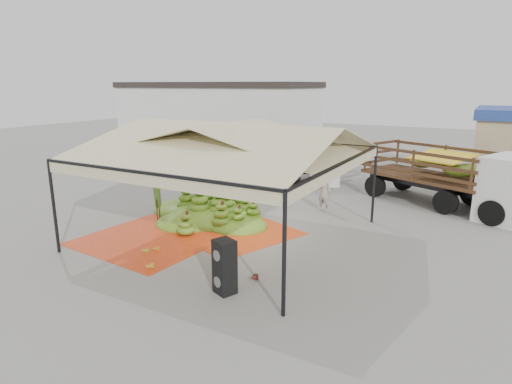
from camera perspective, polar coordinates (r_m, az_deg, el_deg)
The scene contains 17 objects.
ground at distance 15.37m, azimuth -3.40°, elevation -5.82°, with size 90.00×90.00×0.00m, color slate.
canopy_tent at distance 14.58m, azimuth -3.59°, elevation 6.47°, with size 8.10×8.10×4.00m.
building_white at distance 31.74m, azimuth -5.15°, elevation 9.54°, with size 14.30×6.30×5.40m.
tarp_left at distance 15.43m, azimuth -13.85°, elevation -6.12°, with size 4.42×4.21×0.01m, color red.
tarp_right at distance 15.67m, azimuth -2.57°, elevation -5.38°, with size 3.62×3.80×0.01m, color red.
banana_heap at distance 17.12m, azimuth -6.30°, elevation -1.60°, with size 5.78×4.74×1.24m, color #3C7618.
hand_yellow_a at distance 13.14m, azimuth -14.24°, elevation -9.30°, with size 0.49×0.40×0.22m, color gold.
hand_yellow_b at distance 14.42m, azimuth -13.32°, elevation -7.16°, with size 0.42×0.34×0.19m, color #AD8422.
hand_red_a at distance 13.50m, azimuth -3.57°, elevation -8.24°, with size 0.48×0.39×0.22m, color #572614.
hand_red_b at distance 12.06m, azimuth -0.61°, elevation -11.03°, with size 0.50×0.41×0.23m, color #542013.
hand_green at distance 14.36m, azimuth -14.65°, elevation -7.36°, with size 0.39×0.32×0.18m, color #5D821B.
hanging_bunches at distance 14.88m, azimuth 0.52°, elevation 4.00°, with size 4.74×0.24×0.20m.
speaker_stack at distance 11.12m, azimuth -4.20°, elevation -9.90°, with size 0.66×0.62×1.44m.
banana_leaves at distance 17.50m, azimuth -12.01°, elevation -3.59°, with size 0.96×1.36×3.70m, color #2E701D, non-canonical shape.
vendor at distance 18.22m, azimuth 9.11°, elevation -0.05°, with size 0.60×0.40×1.66m, color gray.
truck_left at distance 23.32m, azimuth 4.45°, elevation 4.22°, with size 6.13×4.14×2.00m.
truck_right at distance 20.26m, azimuth 25.06°, elevation 2.41°, with size 7.86×5.33×2.57m.
Camera 1 is at (7.82, -12.14, 5.25)m, focal length 30.00 mm.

